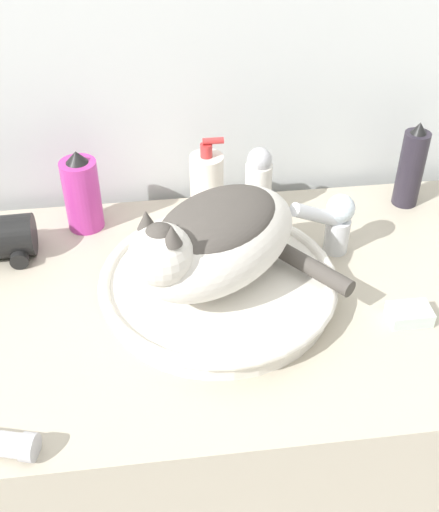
% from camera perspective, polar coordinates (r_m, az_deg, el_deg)
% --- Properties ---
extents(wall_back, '(8.00, 0.05, 2.40)m').
position_cam_1_polar(wall_back, '(1.21, 0.14, 20.13)').
color(wall_back, silver).
rests_on(wall_back, ground_plane).
extents(vanity_counter, '(1.13, 0.60, 0.87)m').
position_cam_1_polar(vanity_counter, '(1.40, 2.04, -16.74)').
color(vanity_counter, '#B2A893').
rests_on(vanity_counter, ground_plane).
extents(sink_basin, '(0.39, 0.39, 0.05)m').
position_cam_1_polar(sink_basin, '(1.05, -0.10, -2.52)').
color(sink_basin, white).
rests_on(sink_basin, vanity_counter).
extents(cat, '(0.38, 0.33, 0.17)m').
position_cam_1_polar(cat, '(0.98, -0.44, 1.55)').
color(cat, silver).
rests_on(cat, sink_basin).
extents(faucet, '(0.13, 0.08, 0.13)m').
position_cam_1_polar(faucet, '(1.13, 10.18, 3.12)').
color(faucet, silver).
rests_on(faucet, vanity_counter).
extents(hairspray_can_black, '(0.05, 0.05, 0.18)m').
position_cam_1_polar(hairspray_can_black, '(1.30, 16.67, 7.57)').
color(hairspray_can_black, '#28232D').
rests_on(hairspray_can_black, vanity_counter).
extents(deodorant_stick, '(0.05, 0.05, 0.14)m').
position_cam_1_polar(deodorant_stick, '(1.22, 3.48, 6.56)').
color(deodorant_stick, white).
rests_on(deodorant_stick, vanity_counter).
extents(spray_bottle_trigger, '(0.07, 0.07, 0.16)m').
position_cam_1_polar(spray_bottle_trigger, '(1.21, -12.13, 5.50)').
color(spray_bottle_trigger, '#B2338C').
rests_on(spray_bottle_trigger, vanity_counter).
extents(soap_pump_bottle, '(0.06, 0.06, 0.17)m').
position_cam_1_polar(soap_pump_bottle, '(1.21, -1.13, 6.21)').
color(soap_pump_bottle, silver).
rests_on(soap_pump_bottle, vanity_counter).
extents(soap_bar, '(0.07, 0.05, 0.02)m').
position_cam_1_polar(soap_bar, '(1.06, 16.52, -4.99)').
color(soap_bar, silver).
rests_on(soap_bar, vanity_counter).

